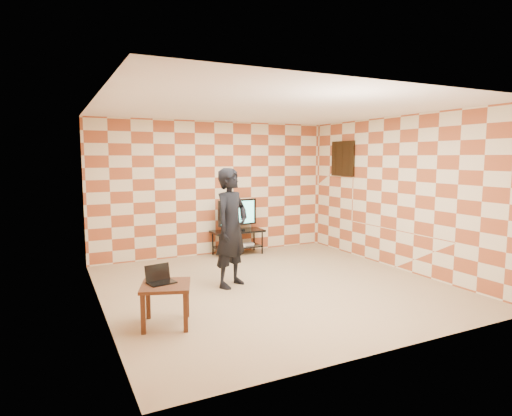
# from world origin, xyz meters

# --- Properties ---
(floor) EXTENTS (5.00, 5.00, 0.00)m
(floor) POSITION_xyz_m (0.00, 0.00, 0.00)
(floor) COLOR tan
(floor) RESTS_ON ground
(wall_back) EXTENTS (5.00, 0.02, 2.70)m
(wall_back) POSITION_xyz_m (0.00, 2.50, 1.35)
(wall_back) COLOR beige
(wall_back) RESTS_ON ground
(wall_front) EXTENTS (5.00, 0.02, 2.70)m
(wall_front) POSITION_xyz_m (0.00, -2.50, 1.35)
(wall_front) COLOR beige
(wall_front) RESTS_ON ground
(wall_left) EXTENTS (0.02, 5.00, 2.70)m
(wall_left) POSITION_xyz_m (-2.50, 0.00, 1.35)
(wall_left) COLOR beige
(wall_left) RESTS_ON ground
(wall_right) EXTENTS (0.02, 5.00, 2.70)m
(wall_right) POSITION_xyz_m (2.50, 0.00, 1.35)
(wall_right) COLOR beige
(wall_right) RESTS_ON ground
(ceiling) EXTENTS (5.00, 5.00, 0.02)m
(ceiling) POSITION_xyz_m (0.00, 0.00, 2.70)
(ceiling) COLOR white
(ceiling) RESTS_ON wall_back
(wall_art) EXTENTS (0.04, 0.72, 0.72)m
(wall_art) POSITION_xyz_m (2.47, 1.55, 1.95)
(wall_art) COLOR black
(wall_art) RESTS_ON wall_right
(tv_stand) EXTENTS (1.06, 0.48, 0.50)m
(tv_stand) POSITION_xyz_m (0.37, 2.22, 0.37)
(tv_stand) COLOR black
(tv_stand) RESTS_ON floor
(tv) EXTENTS (0.87, 0.20, 0.63)m
(tv) POSITION_xyz_m (0.37, 2.22, 0.85)
(tv) COLOR black
(tv) RESTS_ON tv_stand
(dvd_player) EXTENTS (0.45, 0.34, 0.07)m
(dvd_player) POSITION_xyz_m (0.28, 2.21, 0.21)
(dvd_player) COLOR silver
(dvd_player) RESTS_ON tv_stand
(game_console) EXTENTS (0.21, 0.16, 0.05)m
(game_console) POSITION_xyz_m (0.61, 2.21, 0.20)
(game_console) COLOR silver
(game_console) RESTS_ON tv_stand
(side_table) EXTENTS (0.71, 0.71, 0.50)m
(side_table) POSITION_xyz_m (-1.88, -0.82, 0.41)
(side_table) COLOR #3A2312
(side_table) RESTS_ON floor
(laptop) EXTENTS (0.35, 0.30, 0.21)m
(laptop) POSITION_xyz_m (-1.92, -0.72, 0.55)
(laptop) COLOR black
(laptop) RESTS_ON side_table
(person) EXTENTS (0.79, 0.72, 1.82)m
(person) POSITION_xyz_m (-0.57, 0.29, 0.91)
(person) COLOR black
(person) RESTS_ON floor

